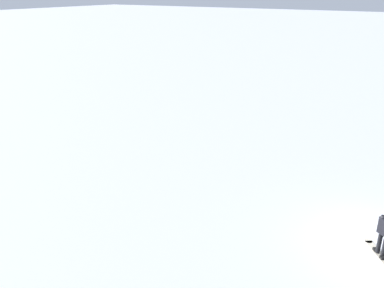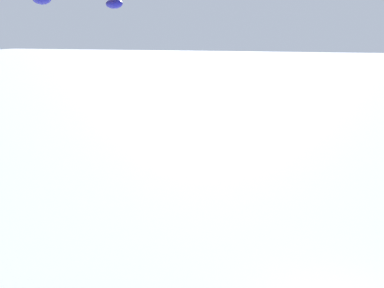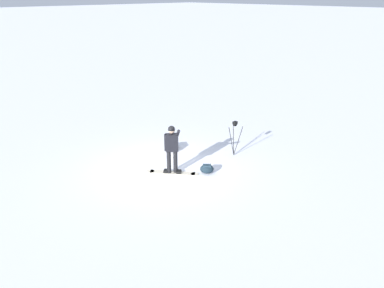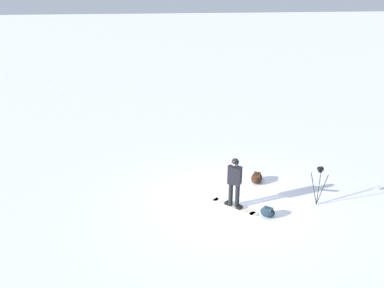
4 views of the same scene
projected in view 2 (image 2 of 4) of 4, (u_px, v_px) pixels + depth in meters
The scene contains 0 objects.
Camera 2 is at (-3.11, -5.26, 7.46)m, focal length 27.77 mm.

